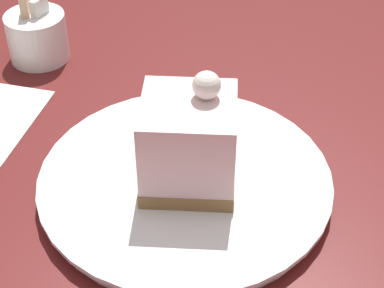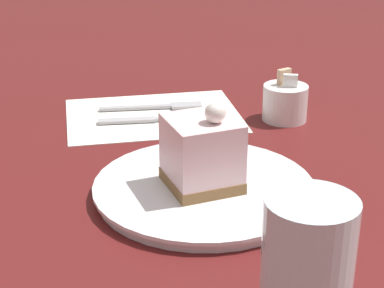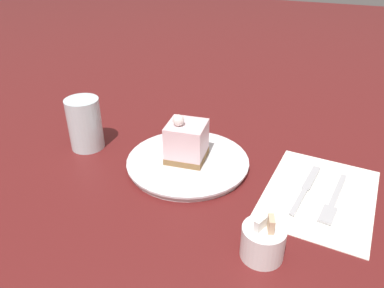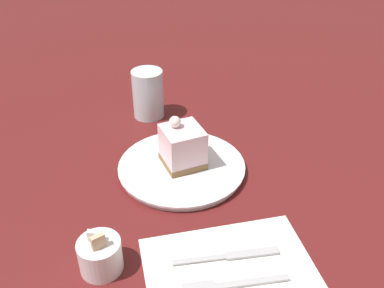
{
  "view_description": "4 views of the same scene",
  "coord_description": "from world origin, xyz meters",
  "px_view_note": "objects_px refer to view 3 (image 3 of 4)",
  "views": [
    {
      "loc": [
        0.04,
        -0.35,
        0.37
      ],
      "look_at": [
        -0.02,
        0.03,
        0.05
      ],
      "focal_mm": 60.0,
      "sensor_mm": 36.0,
      "label": 1
    },
    {
      "loc": [
        0.57,
        -0.16,
        0.33
      ],
      "look_at": [
        -0.04,
        0.02,
        0.06
      ],
      "focal_mm": 60.0,
      "sensor_mm": 36.0,
      "label": 2
    },
    {
      "loc": [
        -0.26,
        0.61,
        0.42
      ],
      "look_at": [
        -0.03,
        0.02,
        0.04
      ],
      "focal_mm": 35.0,
      "sensor_mm": 36.0,
      "label": 3
    },
    {
      "loc": [
        -0.66,
        0.22,
        0.5
      ],
      "look_at": [
        -0.03,
        0.01,
        0.06
      ],
      "focal_mm": 40.0,
      "sensor_mm": 36.0,
      "label": 4
    }
  ],
  "objects_px": {
    "knife": "(308,185)",
    "sugar_bowl": "(263,241)",
    "plate": "(188,162)",
    "fork": "(333,201)",
    "cake_slice": "(186,141)",
    "drinking_glass": "(85,124)"
  },
  "relations": [
    {
      "from": "fork",
      "to": "knife",
      "type": "xyz_separation_m",
      "value": [
        0.05,
        -0.03,
        0.0
      ]
    },
    {
      "from": "plate",
      "to": "fork",
      "type": "xyz_separation_m",
      "value": [
        -0.28,
        0.02,
        -0.0
      ]
    },
    {
      "from": "plate",
      "to": "fork",
      "type": "height_order",
      "value": "plate"
    },
    {
      "from": "knife",
      "to": "cake_slice",
      "type": "bearing_deg",
      "value": 11.94
    },
    {
      "from": "cake_slice",
      "to": "sugar_bowl",
      "type": "relative_size",
      "value": 1.35
    },
    {
      "from": "cake_slice",
      "to": "drinking_glass",
      "type": "height_order",
      "value": "cake_slice"
    },
    {
      "from": "fork",
      "to": "drinking_glass",
      "type": "distance_m",
      "value": 0.51
    },
    {
      "from": "plate",
      "to": "sugar_bowl",
      "type": "xyz_separation_m",
      "value": [
        -0.19,
        0.18,
        0.02
      ]
    },
    {
      "from": "plate",
      "to": "knife",
      "type": "height_order",
      "value": "plate"
    },
    {
      "from": "fork",
      "to": "drinking_glass",
      "type": "xyz_separation_m",
      "value": [
        0.51,
        -0.01,
        0.05
      ]
    },
    {
      "from": "knife",
      "to": "sugar_bowl",
      "type": "bearing_deg",
      "value": 86.6
    },
    {
      "from": "plate",
      "to": "cake_slice",
      "type": "bearing_deg",
      "value": -39.31
    },
    {
      "from": "plate",
      "to": "sugar_bowl",
      "type": "distance_m",
      "value": 0.26
    },
    {
      "from": "drinking_glass",
      "to": "sugar_bowl",
      "type": "bearing_deg",
      "value": 157.84
    },
    {
      "from": "plate",
      "to": "sugar_bowl",
      "type": "relative_size",
      "value": 3.33
    },
    {
      "from": "plate",
      "to": "drinking_glass",
      "type": "relative_size",
      "value": 2.19
    },
    {
      "from": "sugar_bowl",
      "to": "drinking_glass",
      "type": "relative_size",
      "value": 0.66
    },
    {
      "from": "cake_slice",
      "to": "knife",
      "type": "bearing_deg",
      "value": 177.36
    },
    {
      "from": "plate",
      "to": "drinking_glass",
      "type": "height_order",
      "value": "drinking_glass"
    },
    {
      "from": "plate",
      "to": "drinking_glass",
      "type": "distance_m",
      "value": 0.24
    },
    {
      "from": "plate",
      "to": "fork",
      "type": "bearing_deg",
      "value": 176.01
    },
    {
      "from": "knife",
      "to": "sugar_bowl",
      "type": "xyz_separation_m",
      "value": [
        0.04,
        0.19,
        0.02
      ]
    }
  ]
}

